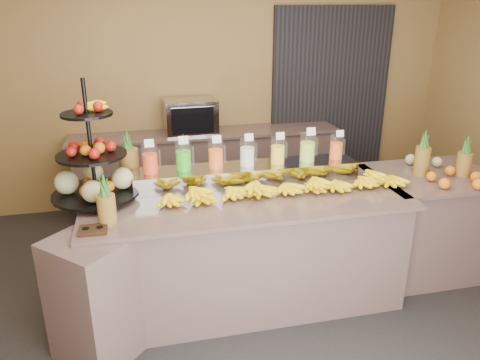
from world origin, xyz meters
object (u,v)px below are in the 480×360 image
object	(u,v)px
condiment_caddy	(93,230)
oven_warmer	(190,116)
banana_heap	(285,185)
fruit_stand	(100,170)
right_fruit_pile	(448,170)
pitcher_tray	(247,174)

from	to	relation	value
condiment_caddy	oven_warmer	xyz separation A→B (m)	(0.94, 2.31, 0.18)
banana_heap	condiment_caddy	size ratio (longest dim) A/B	11.31
banana_heap	fruit_stand	distance (m)	1.42
right_fruit_pile	condiment_caddy	bearing A→B (deg)	-173.40
fruit_stand	right_fruit_pile	world-z (taller)	fruit_stand
oven_warmer	fruit_stand	bearing A→B (deg)	-119.05
right_fruit_pile	oven_warmer	xyz separation A→B (m)	(-1.92, 1.98, 0.11)
fruit_stand	condiment_caddy	size ratio (longest dim) A/B	5.10
pitcher_tray	right_fruit_pile	xyz separation A→B (m)	(1.66, -0.31, 0.00)
banana_heap	right_fruit_pile	bearing A→B (deg)	-0.78
banana_heap	fruit_stand	size ratio (longest dim) A/B	2.22
condiment_caddy	oven_warmer	size ratio (longest dim) A/B	0.31
pitcher_tray	oven_warmer	world-z (taller)	oven_warmer
fruit_stand	condiment_caddy	bearing A→B (deg)	-78.21
fruit_stand	oven_warmer	size ratio (longest dim) A/B	1.58
oven_warmer	pitcher_tray	bearing A→B (deg)	-83.25
pitcher_tray	banana_heap	world-z (taller)	banana_heap
pitcher_tray	right_fruit_pile	world-z (taller)	right_fruit_pile
fruit_stand	condiment_caddy	distance (m)	0.59
pitcher_tray	condiment_caddy	size ratio (longest dim) A/B	10.30
banana_heap	right_fruit_pile	distance (m)	1.43
banana_heap	pitcher_tray	bearing A→B (deg)	129.13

